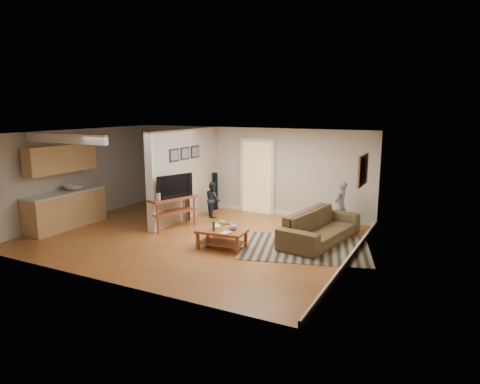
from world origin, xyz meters
name	(u,v)px	position (x,y,z in m)	size (l,w,h in m)	color
ground	(195,237)	(0.00, 0.00, 0.00)	(7.50, 7.50, 0.00)	brown
room_shell	(167,172)	(-1.07, 0.43, 1.46)	(7.54, 6.02, 2.52)	beige
area_rug	(305,248)	(2.66, 0.41, 0.01)	(2.79, 2.04, 0.01)	black
sofa	(320,242)	(2.81, 1.03, 0.00)	(2.47, 0.97, 0.72)	#4C4126
coffee_table	(223,234)	(1.02, -0.41, 0.33)	(1.12, 0.72, 0.63)	brown
tv_console	(173,200)	(-0.90, 0.39, 0.74)	(0.89, 1.39, 1.12)	brown
speaker_left	(188,205)	(-1.00, 1.20, 0.45)	(0.09, 0.09, 0.90)	black
speaker_right	(215,191)	(-1.00, 2.70, 0.57)	(0.11, 0.11, 1.14)	black
toy_basket	(224,231)	(0.70, 0.21, 0.19)	(0.53, 0.53, 0.47)	#AB774A
child	(339,228)	(2.93, 2.37, 0.00)	(0.45, 0.30, 1.24)	gray
toddler	(213,217)	(-0.60, 1.89, 0.00)	(0.49, 0.38, 1.01)	#1D263C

